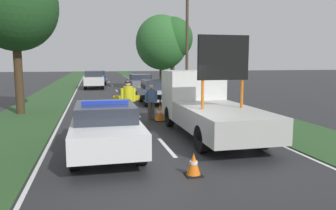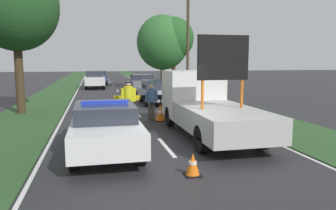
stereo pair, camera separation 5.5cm
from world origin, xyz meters
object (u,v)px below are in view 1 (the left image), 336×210
object	(u,v)px
police_car	(105,126)
queued_car_sedan_silver	(155,92)
traffic_cone_near_police	(160,113)
roadside_tree_mid_left	(14,6)
road_barrier	(140,99)
queued_car_suv_grey	(140,83)
roadside_tree_near_left	(162,43)
work_truck	(205,104)
utility_pole	(187,40)
pedestrian_civilian	(151,99)
queued_car_van_white	(94,79)
roadside_tree_mid_right	(173,39)
traffic_cone_centre_front	(194,164)
queued_car_hatch_blue	(97,77)
police_officer	(128,98)

from	to	relation	value
police_car	queued_car_sedan_silver	bearing A→B (deg)	73.06
traffic_cone_near_police	roadside_tree_mid_left	world-z (taller)	roadside_tree_mid_left
road_barrier	roadside_tree_mid_left	bearing A→B (deg)	150.34
queued_car_suv_grey	roadside_tree_near_left	xyz separation A→B (m)	(2.58, 3.61, 3.51)
police_car	work_truck	distance (m)	4.05
traffic_cone_near_police	utility_pole	xyz separation A→B (m)	(3.55, 7.92, 3.72)
pedestrian_civilian	queued_car_van_white	distance (m)	18.47
work_truck	roadside_tree_mid_right	world-z (taller)	roadside_tree_mid_right
roadside_tree_near_left	work_truck	bearing A→B (deg)	-97.35
traffic_cone_centre_front	roadside_tree_mid_left	world-z (taller)	roadside_tree_mid_left
road_barrier	queued_car_van_white	world-z (taller)	queued_car_van_white
queued_car_van_white	roadside_tree_mid_right	xyz separation A→B (m)	(7.19, -2.92, 3.81)
queued_car_van_white	queued_car_sedan_silver	bearing A→B (deg)	105.79
work_truck	queued_car_suv_grey	size ratio (longest dim) A/B	1.48
road_barrier	traffic_cone_near_police	xyz separation A→B (m)	(0.76, -0.94, -0.51)
work_truck	queued_car_hatch_blue	distance (m)	27.20
roadside_tree_mid_right	work_truck	bearing A→B (deg)	-100.32
queued_car_van_white	roadside_tree_mid_left	xyz separation A→B (m)	(-3.70, -15.30, 4.35)
traffic_cone_near_police	roadside_tree_mid_right	bearing A→B (deg)	74.14
roadside_tree_mid_left	roadside_tree_mid_right	size ratio (longest dim) A/B	1.11
roadside_tree_near_left	queued_car_van_white	bearing A→B (deg)	158.22
road_barrier	queued_car_van_white	bearing A→B (deg)	90.45
police_officer	work_truck	bearing A→B (deg)	115.16
police_car	roadside_tree_mid_right	world-z (taller)	roadside_tree_mid_right
police_officer	roadside_tree_near_left	bearing A→B (deg)	-124.65
roadside_tree_mid_right	utility_pole	world-z (taller)	utility_pole
work_truck	roadside_tree_mid_right	size ratio (longest dim) A/B	0.94
work_truck	roadside_tree_mid_left	distance (m)	10.59
traffic_cone_centre_front	roadside_tree_mid_left	distance (m)	12.92
road_barrier	roadside_tree_near_left	bearing A→B (deg)	68.48
police_officer	roadside_tree_mid_right	size ratio (longest dim) A/B	0.27
police_officer	roadside_tree_mid_right	distance (m)	17.33
roadside_tree_mid_right	police_car	bearing A→B (deg)	-109.12
roadside_tree_near_left	traffic_cone_near_police	bearing A→B (deg)	-102.36
police_car	traffic_cone_near_police	world-z (taller)	police_car
traffic_cone_centre_front	queued_car_sedan_silver	world-z (taller)	queued_car_sedan_silver
traffic_cone_near_police	utility_pole	size ratio (longest dim) A/B	0.09
queued_car_van_white	queued_car_hatch_blue	xyz separation A→B (m)	(0.40, 5.47, -0.06)
queued_car_van_white	roadside_tree_mid_right	world-z (taller)	roadside_tree_mid_right
traffic_cone_near_police	roadside_tree_near_left	xyz separation A→B (m)	(3.56, 16.24, 3.99)
pedestrian_civilian	roadside_tree_near_left	xyz separation A→B (m)	(3.87, 15.82, 3.42)
work_truck	traffic_cone_near_police	xyz separation A→B (m)	(-1.11, 2.78, -0.71)
work_truck	traffic_cone_near_police	world-z (taller)	work_truck
roadside_tree_mid_left	queued_car_sedan_silver	bearing A→B (deg)	18.95
police_car	traffic_cone_near_police	distance (m)	5.18
utility_pole	roadside_tree_mid_right	bearing A→B (deg)	83.23
pedestrian_civilian	queued_car_hatch_blue	bearing A→B (deg)	74.79
traffic_cone_centre_front	roadside_tree_near_left	bearing A→B (deg)	79.70
road_barrier	police_officer	xyz separation A→B (m)	(-0.64, -1.02, 0.20)
queued_car_van_white	queued_car_hatch_blue	distance (m)	5.48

